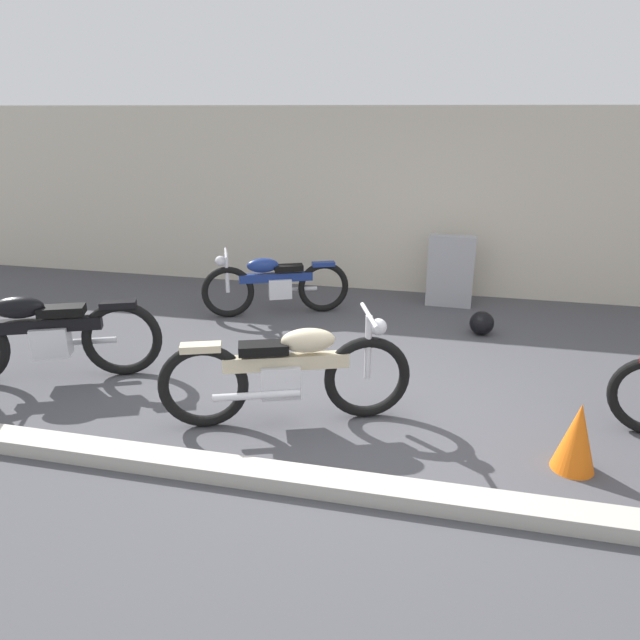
# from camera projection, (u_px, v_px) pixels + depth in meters

# --- Properties ---
(ground_plane) EXTENTS (40.00, 40.00, 0.00)m
(ground_plane) POSITION_uv_depth(u_px,v_px,m) (351.00, 410.00, 5.25)
(ground_plane) COLOR #47474C
(building_wall) EXTENTS (18.00, 0.30, 2.62)m
(building_wall) POSITION_uv_depth(u_px,v_px,m) (399.00, 201.00, 8.39)
(building_wall) COLOR beige
(building_wall) RESTS_ON ground_plane
(curb_strip) EXTENTS (18.00, 0.24, 0.12)m
(curb_strip) POSITION_uv_depth(u_px,v_px,m) (322.00, 483.00, 4.13)
(curb_strip) COLOR #B7B2A8
(curb_strip) RESTS_ON ground_plane
(stone_marker) EXTENTS (0.62, 0.22, 0.98)m
(stone_marker) POSITION_uv_depth(u_px,v_px,m) (450.00, 271.00, 7.89)
(stone_marker) COLOR #9E9EA3
(stone_marker) RESTS_ON ground_plane
(helmet) EXTENTS (0.29, 0.29, 0.29)m
(helmet) POSITION_uv_depth(u_px,v_px,m) (482.00, 323.00, 6.97)
(helmet) COLOR black
(helmet) RESTS_ON ground_plane
(traffic_cone) EXTENTS (0.32, 0.32, 0.55)m
(traffic_cone) POSITION_uv_depth(u_px,v_px,m) (577.00, 437.00, 4.31)
(traffic_cone) COLOR orange
(traffic_cone) RESTS_ON ground_plane
(motorcycle_cream) EXTENTS (2.06, 0.93, 0.97)m
(motorcycle_cream) POSITION_uv_depth(u_px,v_px,m) (289.00, 372.00, 4.91)
(motorcycle_cream) COLOR black
(motorcycle_cream) RESTS_ON ground_plane
(motorcycle_black) EXTENTS (2.10, 1.04, 1.00)m
(motorcycle_black) POSITION_uv_depth(u_px,v_px,m) (43.00, 335.00, 5.68)
(motorcycle_black) COLOR black
(motorcycle_black) RESTS_ON ground_plane
(motorcycle_blue) EXTENTS (1.81, 0.92, 0.87)m
(motorcycle_blue) POSITION_uv_depth(u_px,v_px,m) (275.00, 284.00, 7.56)
(motorcycle_blue) COLOR black
(motorcycle_blue) RESTS_ON ground_plane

